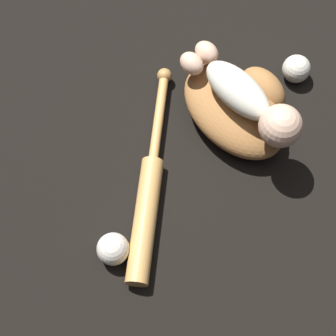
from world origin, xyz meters
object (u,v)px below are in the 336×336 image
baseball_glove (239,107)px  baby_figure (248,99)px  baseball_bat (148,196)px  baseball (113,249)px  baseball_spare (296,69)px

baseball_glove → baby_figure: bearing=-20.2°
baby_figure → baseball_bat: baby_figure is taller
baseball → baseball_glove: bearing=104.5°
baseball_bat → baseball_spare: (-0.06, 0.53, 0.01)m
baby_figure → baseball_bat: (0.02, -0.31, -0.12)m
baseball_glove → baseball: size_ratio=4.19×
baby_figure → baseball_spare: bearing=101.0°
baby_figure → baseball: baby_figure is taller
baseball_glove → baseball_spare: baseball_glove is taller
baseball_glove → baby_figure: 0.10m
baby_figure → baseball_glove: bearing=159.8°
baby_figure → baseball: bearing=-79.3°
baseball_spare → baseball_bat: bearing=-83.0°
baseball_glove → baseball: bearing=-75.5°
baseball_bat → baseball_spare: 0.53m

